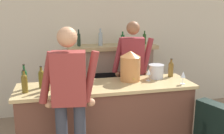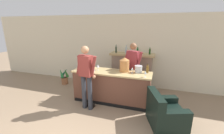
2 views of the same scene
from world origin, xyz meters
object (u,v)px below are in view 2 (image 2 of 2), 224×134
(ice_bucket_steel, at_px, (138,69))
(wine_glass_front_right, at_px, (84,68))
(armchair_black, at_px, (164,114))
(wine_bottle_riesling_slim, at_px, (93,67))
(wine_bottle_rose_blush, at_px, (147,69))
(wine_glass_back_row, at_px, (132,69))
(wine_bottle_burgundy_dark, at_px, (87,65))
(person_bartender, at_px, (132,68))
(wine_bottle_chardonnay_pale, at_px, (81,64))
(wine_bottle_cabernet_heavy, at_px, (87,66))
(fireplace_stone, at_px, (132,71))
(wine_bottle_merlot_tall, at_px, (79,65))
(wine_glass_mid_counter, at_px, (145,73))
(potted_plant_corner, at_px, (64,77))
(copper_dispenser, at_px, (124,65))
(wine_glass_near_bucket, at_px, (98,66))
(person_customer, at_px, (86,75))

(ice_bucket_steel, bearing_deg, wine_glass_front_right, -166.17)
(armchair_black, bearing_deg, wine_bottle_riesling_slim, 164.70)
(wine_bottle_rose_blush, relative_size, wine_glass_back_row, 1.61)
(ice_bucket_steel, bearing_deg, wine_bottle_burgundy_dark, -176.76)
(person_bartender, relative_size, ice_bucket_steel, 8.02)
(person_bartender, xyz_separation_m, wine_bottle_chardonnay_pale, (-1.60, -0.50, 0.13))
(wine_bottle_riesling_slim, height_order, wine_bottle_cabernet_heavy, wine_bottle_riesling_slim)
(fireplace_stone, xyz_separation_m, wine_bottle_merlot_tall, (-1.43, -1.39, 0.44))
(wine_bottle_riesling_slim, bearing_deg, wine_glass_mid_counter, -1.72)
(fireplace_stone, xyz_separation_m, wine_bottle_burgundy_dark, (-1.24, -1.23, 0.44))
(fireplace_stone, relative_size, ice_bucket_steel, 7.31)
(ice_bucket_steel, height_order, wine_glass_mid_counter, ice_bucket_steel)
(potted_plant_corner, xyz_separation_m, wine_glass_front_right, (1.50, -1.06, 0.81))
(wine_glass_back_row, bearing_deg, wine_bottle_cabernet_heavy, -174.92)
(ice_bucket_steel, distance_m, wine_bottle_burgundy_dark, 1.64)
(armchair_black, distance_m, ice_bucket_steel, 1.43)
(potted_plant_corner, height_order, wine_bottle_merlot_tall, wine_bottle_merlot_tall)
(copper_dispenser, bearing_deg, wine_bottle_chardonnay_pale, -176.93)
(wine_bottle_cabernet_heavy, height_order, wine_glass_near_bucket, wine_bottle_cabernet_heavy)
(wine_glass_near_bucket, bearing_deg, wine_bottle_riesling_slim, -115.31)
(wine_bottle_rose_blush, distance_m, wine_glass_front_right, 1.90)
(ice_bucket_steel, bearing_deg, wine_bottle_cabernet_heavy, -171.49)
(wine_bottle_chardonnay_pale, bearing_deg, fireplace_stone, 41.06)
(fireplace_stone, distance_m, wine_bottle_burgundy_dark, 1.80)
(wine_glass_back_row, bearing_deg, person_bartender, 99.36)
(armchair_black, height_order, wine_glass_near_bucket, wine_glass_near_bucket)
(ice_bucket_steel, relative_size, wine_bottle_merlot_tall, 0.79)
(wine_bottle_burgundy_dark, bearing_deg, wine_glass_mid_counter, -8.42)
(armchair_black, bearing_deg, fireplace_stone, 119.89)
(potted_plant_corner, height_order, wine_glass_near_bucket, wine_glass_near_bucket)
(armchair_black, bearing_deg, wine_glass_mid_counter, 135.48)
(person_customer, bearing_deg, wine_glass_mid_counter, 14.31)
(fireplace_stone, distance_m, wine_bottle_merlot_tall, 2.05)
(potted_plant_corner, relative_size, wine_glass_back_row, 3.96)
(fireplace_stone, bearing_deg, wine_glass_back_row, -79.42)
(copper_dispenser, xyz_separation_m, wine_bottle_cabernet_heavy, (-1.15, -0.19, -0.08))
(fireplace_stone, xyz_separation_m, wine_bottle_chardonnay_pale, (-1.44, -1.26, 0.46))
(armchair_black, distance_m, wine_bottle_merlot_tall, 2.81)
(wine_glass_near_bucket, height_order, wine_glass_front_right, wine_glass_near_bucket)
(potted_plant_corner, bearing_deg, wine_glass_near_bucket, -23.83)
(wine_bottle_burgundy_dark, bearing_deg, wine_bottle_riesling_slim, -35.59)
(person_customer, xyz_separation_m, wine_bottle_riesling_slim, (0.01, 0.44, 0.13))
(wine_bottle_chardonnay_pale, distance_m, wine_glass_mid_counter, 2.09)
(fireplace_stone, xyz_separation_m, wine_glass_mid_counter, (0.64, -1.51, 0.44))
(armchair_black, relative_size, wine_bottle_chardonnay_pale, 3.30)
(wine_bottle_chardonnay_pale, xyz_separation_m, wine_glass_front_right, (0.25, -0.27, -0.04))
(wine_glass_near_bucket, bearing_deg, wine_glass_front_right, -146.31)
(fireplace_stone, bearing_deg, wine_glass_near_bucket, -122.89)
(copper_dispenser, xyz_separation_m, ice_bucket_steel, (0.42, 0.04, -0.12))
(wine_bottle_merlot_tall, xyz_separation_m, wine_glass_mid_counter, (2.07, -0.12, -0.00))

